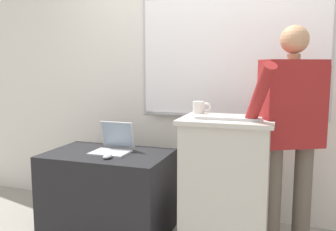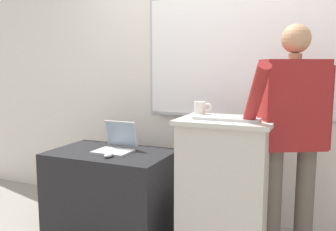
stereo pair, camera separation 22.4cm
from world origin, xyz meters
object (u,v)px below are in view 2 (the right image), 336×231
lectern_podium (225,188)px  side_desk (111,191)px  person_presenter (292,128)px  wireless_keyboard (226,119)px  computer_mouse_by_laptop (109,155)px  coffee_mug (201,108)px  laptop (117,143)px

lectern_podium → side_desk: size_ratio=1.02×
lectern_podium → person_presenter: size_ratio=0.61×
wireless_keyboard → computer_mouse_by_laptop: 0.97m
lectern_podium → person_presenter: (0.43, 0.12, 0.46)m
lectern_podium → computer_mouse_by_laptop: bearing=-171.0°
person_presenter → coffee_mug: size_ratio=11.60×
side_desk → coffee_mug: 1.05m
wireless_keyboard → lectern_podium: bearing=104.5°
laptop → side_desk: bearing=-123.6°
side_desk → coffee_mug: size_ratio=6.95×
person_presenter → wireless_keyboard: person_presenter is taller
laptop → wireless_keyboard: 1.02m
person_presenter → laptop: (-1.38, -0.05, -0.22)m
lectern_podium → coffee_mug: (-0.25, 0.18, 0.56)m
person_presenter → side_desk: bearing=157.1°
side_desk → wireless_keyboard: bearing=-4.8°
wireless_keyboard → coffee_mug: coffee_mug is taller
side_desk → wireless_keyboard: (1.00, -0.08, 0.69)m
wireless_keyboard → computer_mouse_by_laptop: bearing=-175.0°
lectern_podium → person_presenter: bearing=15.6°
lectern_podium → laptop: lectern_podium is taller
computer_mouse_by_laptop → coffee_mug: 0.81m
side_desk → computer_mouse_by_laptop: bearing=-61.5°
wireless_keyboard → computer_mouse_by_laptop: wireless_keyboard is taller
lectern_podium → laptop: size_ratio=3.41×
lectern_podium → laptop: bearing=175.6°
computer_mouse_by_laptop → coffee_mug: size_ratio=0.69×
lectern_podium → wireless_keyboard: 0.52m
side_desk → coffee_mug: bearing=12.0°
lectern_podium → person_presenter: 0.64m
person_presenter → coffee_mug: person_presenter is taller
wireless_keyboard → computer_mouse_by_laptop: (-0.91, -0.08, -0.33)m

